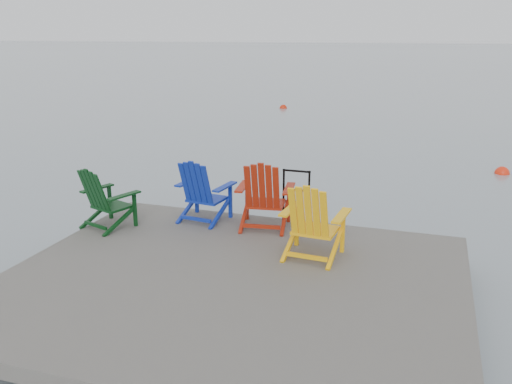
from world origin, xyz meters
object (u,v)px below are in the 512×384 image
(buoy_b, at_px, (283,108))
(chair_green, at_px, (105,198))
(chair_red, at_px, (264,194))
(chair_yellow, at_px, (313,220))
(chair_blue, at_px, (202,190))
(handrail, at_px, (296,190))
(buoy_a, at_px, (502,174))

(buoy_b, bearing_deg, chair_green, -83.57)
(chair_red, xyz_separation_m, chair_yellow, (1.02, -0.96, -0.01))
(chair_green, distance_m, chair_blue, 1.60)
(handrail, height_order, chair_red, chair_red)
(handrail, xyz_separation_m, buoy_a, (3.96, 6.74, -1.04))
(buoy_b, bearing_deg, chair_blue, -78.96)
(chair_red, relative_size, buoy_b, 3.11)
(handrail, relative_size, chair_red, 0.79)
(chair_green, distance_m, chair_yellow, 3.50)
(chair_green, height_order, buoy_b, chair_green)
(handrail, bearing_deg, buoy_b, 106.02)
(chair_red, bearing_deg, chair_blue, 171.66)
(buoy_b, bearing_deg, buoy_a, -49.95)
(chair_red, bearing_deg, buoy_a, 50.91)
(chair_green, relative_size, chair_yellow, 0.91)
(chair_yellow, xyz_separation_m, buoy_a, (3.36, 8.20, -1.07))
(chair_red, height_order, chair_yellow, chair_red)
(chair_blue, relative_size, buoy_a, 2.82)
(chair_green, bearing_deg, chair_red, 36.73)
(chair_blue, xyz_separation_m, chair_red, (1.10, -0.01, 0.03))
(buoy_a, bearing_deg, buoy_b, 130.05)
(chair_red, distance_m, buoy_b, 18.51)
(chair_blue, relative_size, buoy_b, 2.95)
(chair_blue, distance_m, chair_red, 1.10)
(chair_green, relative_size, buoy_b, 2.78)
(handrail, relative_size, chair_green, 0.88)
(chair_green, distance_m, buoy_a, 10.60)
(chair_green, bearing_deg, chair_blue, 49.02)
(chair_green, distance_m, buoy_b, 18.83)
(chair_yellow, bearing_deg, buoy_a, 72.12)
(chair_green, height_order, buoy_a, chair_green)
(handrail, distance_m, chair_blue, 1.58)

